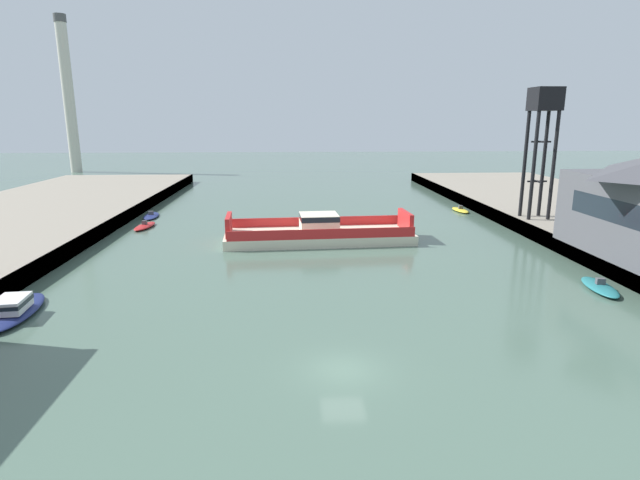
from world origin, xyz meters
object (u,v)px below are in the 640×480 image
at_px(moored_boat_far_left, 15,309).
at_px(moored_boat_mid_left, 460,210).
at_px(moored_boat_near_right, 145,226).
at_px(moored_boat_mid_right, 151,216).
at_px(smokestack_distant_a, 68,91).
at_px(chain_ferry, 319,233).
at_px(moored_boat_near_left, 600,287).
at_px(crane_tower, 544,118).

bearing_deg(moored_boat_far_left, moored_boat_mid_left, 41.02).
xyz_separation_m(moored_boat_near_right, moored_boat_mid_left, (45.11, 9.52, -0.01)).
distance_m(moored_boat_mid_right, moored_boat_far_left, 37.84).
height_order(moored_boat_mid_left, smokestack_distant_a, smokestack_distant_a).
distance_m(chain_ferry, smokestack_distant_a, 105.86).
relative_size(moored_boat_near_right, moored_boat_mid_right, 0.92).
bearing_deg(moored_boat_near_left, moored_boat_far_left, -176.06).
relative_size(moored_boat_near_right, smokestack_distant_a, 0.14).
bearing_deg(chain_ferry, crane_tower, 8.65).
height_order(moored_boat_mid_left, crane_tower, crane_tower).
distance_m(moored_boat_far_left, crane_tower, 58.15).
distance_m(moored_boat_mid_left, smokestack_distant_a, 108.74).
height_order(moored_boat_mid_right, moored_boat_far_left, moored_boat_far_left).
bearing_deg(moored_boat_near_right, moored_boat_far_left, -91.28).
relative_size(moored_boat_far_left, smokestack_distant_a, 0.20).
relative_size(moored_boat_near_right, moored_boat_far_left, 0.71).
bearing_deg(crane_tower, moored_boat_far_left, -152.95).
relative_size(chain_ferry, smokestack_distant_a, 0.55).
height_order(chain_ferry, moored_boat_mid_right, chain_ferry).
bearing_deg(moored_boat_near_left, moored_boat_near_right, 148.60).
bearing_deg(moored_boat_far_left, smokestack_distant_a, 109.98).
height_order(chain_ferry, smokestack_distant_a, smokestack_distant_a).
xyz_separation_m(chain_ferry, moored_boat_mid_left, (22.82, 18.27, -0.77)).
relative_size(moored_boat_near_right, moored_boat_mid_left, 1.15).
distance_m(moored_boat_mid_left, moored_boat_far_left, 60.69).
relative_size(moored_boat_near_left, moored_boat_far_left, 0.71).
distance_m(chain_ferry, moored_boat_mid_right, 28.57).
bearing_deg(smokestack_distant_a, chain_ferry, -53.84).
xyz_separation_m(moored_boat_far_left, crane_tower, (50.39, 25.73, 13.43)).
height_order(moored_boat_mid_right, smokestack_distant_a, smokestack_distant_a).
bearing_deg(chain_ferry, moored_boat_near_right, 158.57).
height_order(moored_boat_near_left, moored_boat_mid_right, moored_boat_near_left).
bearing_deg(moored_boat_mid_left, moored_boat_near_right, -168.08).
height_order(moored_boat_near_right, moored_boat_mid_right, moored_boat_near_right).
xyz_separation_m(chain_ferry, moored_boat_mid_right, (-23.47, 16.28, -0.81)).
distance_m(moored_boat_near_left, moored_boat_mid_left, 36.72).
distance_m(chain_ferry, moored_boat_near_left, 28.91).
relative_size(moored_boat_near_left, smokestack_distant_a, 0.14).
bearing_deg(moored_boat_mid_left, moored_boat_near_left, -90.88).
relative_size(moored_boat_mid_left, smokestack_distant_a, 0.12).
height_order(moored_boat_near_right, crane_tower, crane_tower).
height_order(moored_boat_near_right, moored_boat_far_left, moored_boat_far_left).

